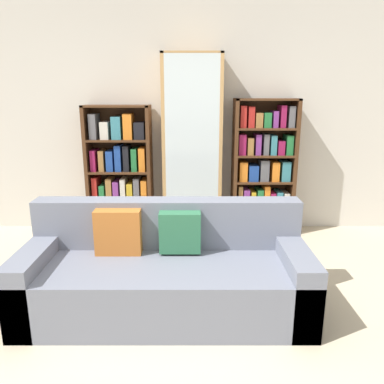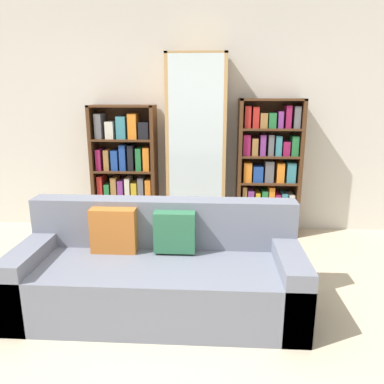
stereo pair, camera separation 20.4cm
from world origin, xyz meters
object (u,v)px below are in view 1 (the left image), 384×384
object	(u,v)px
display_cabinet	(192,148)
bookshelf_right	(263,169)
bookshelf_left	(120,173)
wine_bottle	(253,239)
couch	(165,274)

from	to	relation	value
display_cabinet	bookshelf_right	size ratio (longest dim) A/B	1.31
display_cabinet	bookshelf_right	bearing A→B (deg)	1.06
bookshelf_left	bookshelf_right	bearing A→B (deg)	-0.02
bookshelf_left	wine_bottle	bearing A→B (deg)	-21.96
bookshelf_left	bookshelf_right	xyz separation A→B (m)	(1.70, -0.00, 0.04)
couch	wine_bottle	bearing A→B (deg)	52.02
couch	wine_bottle	xyz separation A→B (m)	(0.86, 1.10, -0.15)
bookshelf_left	display_cabinet	distance (m)	0.90
bookshelf_right	wine_bottle	world-z (taller)	bookshelf_right
bookshelf_left	bookshelf_right	size ratio (longest dim) A/B	0.95
display_cabinet	wine_bottle	world-z (taller)	display_cabinet
couch	bookshelf_right	world-z (taller)	bookshelf_right
display_cabinet	bookshelf_left	bearing A→B (deg)	178.93
bookshelf_right	wine_bottle	xyz separation A→B (m)	(-0.19, -0.61, -0.63)
couch	display_cabinet	world-z (taller)	display_cabinet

